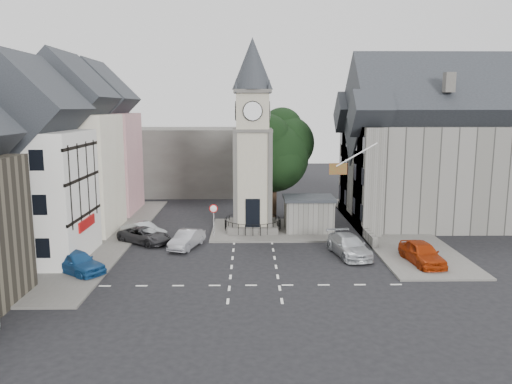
{
  "coord_description": "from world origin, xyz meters",
  "views": [
    {
      "loc": [
        -0.31,
        -34.21,
        10.65
      ],
      "look_at": [
        0.25,
        5.0,
        3.93
      ],
      "focal_mm": 35.0,
      "sensor_mm": 36.0,
      "label": 1
    }
  ],
  "objects_px": {
    "car_west_blue": "(76,262)",
    "pedestrian": "(384,221)",
    "clock_tower": "(253,137)",
    "stone_shelter": "(309,214)",
    "car_east_red": "(422,253)"
  },
  "relations": [
    {
      "from": "clock_tower",
      "to": "pedestrian",
      "type": "height_order",
      "value": "clock_tower"
    },
    {
      "from": "stone_shelter",
      "to": "car_west_blue",
      "type": "relative_size",
      "value": 0.96
    },
    {
      "from": "clock_tower",
      "to": "pedestrian",
      "type": "bearing_deg",
      "value": -3.09
    },
    {
      "from": "stone_shelter",
      "to": "pedestrian",
      "type": "distance_m",
      "value": 6.54
    },
    {
      "from": "clock_tower",
      "to": "car_west_blue",
      "type": "height_order",
      "value": "clock_tower"
    },
    {
      "from": "stone_shelter",
      "to": "pedestrian",
      "type": "bearing_deg",
      "value": -1.05
    },
    {
      "from": "stone_shelter",
      "to": "car_west_blue",
      "type": "xyz_separation_m",
      "value": [
        -16.3,
        -10.58,
        -0.79
      ]
    },
    {
      "from": "car_west_blue",
      "to": "clock_tower",
      "type": "bearing_deg",
      "value": -9.53
    },
    {
      "from": "pedestrian",
      "to": "car_west_blue",
      "type": "bearing_deg",
      "value": -9.22
    },
    {
      "from": "pedestrian",
      "to": "clock_tower",
      "type": "bearing_deg",
      "value": -36.96
    },
    {
      "from": "car_west_blue",
      "to": "car_east_red",
      "type": "distance_m",
      "value": 23.05
    },
    {
      "from": "clock_tower",
      "to": "car_west_blue",
      "type": "bearing_deg",
      "value": -136.08
    },
    {
      "from": "car_west_blue",
      "to": "car_east_red",
      "type": "bearing_deg",
      "value": -49.64
    },
    {
      "from": "car_west_blue",
      "to": "pedestrian",
      "type": "relative_size",
      "value": 2.35
    },
    {
      "from": "clock_tower",
      "to": "car_east_red",
      "type": "bearing_deg",
      "value": -39.68
    }
  ]
}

